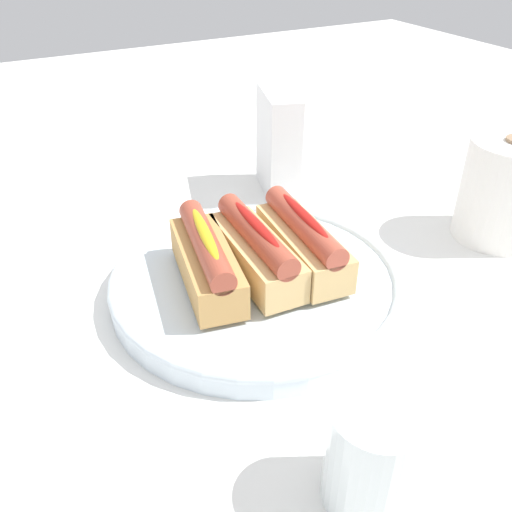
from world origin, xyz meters
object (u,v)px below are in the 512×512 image
(hotdog_back, at_px, (256,250))
(water_glass, at_px, (372,460))
(serving_bowl, at_px, (256,281))
(paper_towel_roll, at_px, (505,191))
(napkin_box, at_px, (278,143))
(hotdog_side, at_px, (303,241))
(hotdog_front, at_px, (206,260))

(hotdog_back, bearing_deg, water_glass, -9.77)
(serving_bowl, bearing_deg, paper_towel_roll, 83.88)
(paper_towel_roll, bearing_deg, napkin_box, -143.30)
(napkin_box, bearing_deg, hotdog_side, -6.21)
(hotdog_front, relative_size, paper_towel_roll, 1.17)
(paper_towel_roll, xyz_separation_m, napkin_box, (-0.25, -0.19, 0.01))
(hotdog_front, relative_size, water_glass, 1.74)
(serving_bowl, bearing_deg, hotdog_front, -97.99)
(hotdog_front, relative_size, hotdog_side, 1.02)
(serving_bowl, distance_m, hotdog_front, 0.07)
(hotdog_front, height_order, paper_towel_roll, paper_towel_roll)
(hotdog_back, height_order, napkin_box, napkin_box)
(napkin_box, bearing_deg, hotdog_back, -17.95)
(hotdog_front, bearing_deg, napkin_box, 135.21)
(hotdog_front, relative_size, napkin_box, 1.04)
(water_glass, xyz_separation_m, napkin_box, (-0.47, 0.19, 0.04))
(hotdog_side, distance_m, paper_towel_roll, 0.28)
(serving_bowl, distance_m, napkin_box, 0.27)
(hotdog_back, bearing_deg, paper_towel_roll, 83.88)
(hotdog_back, bearing_deg, serving_bowl, -9.46)
(paper_towel_roll, height_order, napkin_box, napkin_box)
(serving_bowl, xyz_separation_m, paper_towel_roll, (0.04, 0.34, 0.05))
(hotdog_back, xyz_separation_m, paper_towel_roll, (0.04, 0.34, 0.01))
(water_glass, bearing_deg, hotdog_side, 158.49)
(hotdog_side, height_order, water_glass, hotdog_side)
(serving_bowl, relative_size, hotdog_side, 2.09)
(hotdog_side, xyz_separation_m, paper_towel_roll, (0.03, 0.28, 0.01))
(hotdog_side, relative_size, paper_towel_roll, 1.15)
(hotdog_side, height_order, napkin_box, napkin_box)
(hotdog_front, xyz_separation_m, napkin_box, (-0.21, 0.20, 0.02))
(hotdog_front, distance_m, hotdog_side, 0.11)
(napkin_box, bearing_deg, paper_towel_roll, 53.82)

